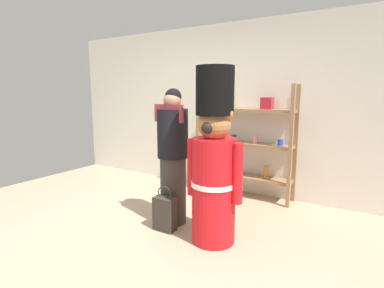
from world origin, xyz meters
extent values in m
plane|color=tan|center=(0.00, 0.00, 0.00)|extent=(6.40, 6.40, 0.00)
cube|color=silver|center=(0.00, 2.20, 1.30)|extent=(6.40, 0.12, 2.60)
cube|color=#93704C|center=(-0.39, 1.83, 0.83)|extent=(0.05, 0.05, 1.67)
cube|color=#93704C|center=(1.05, 1.83, 0.83)|extent=(0.05, 0.05, 1.67)
cube|color=#93704C|center=(-0.39, 2.13, 0.83)|extent=(0.05, 0.05, 1.67)
cube|color=#93704C|center=(1.05, 2.13, 0.83)|extent=(0.05, 0.05, 1.67)
cube|color=#93704C|center=(0.33, 1.98, 0.30)|extent=(1.43, 0.30, 0.04)
cube|color=#93704C|center=(0.33, 1.98, 0.80)|extent=(1.43, 0.30, 0.04)
cube|color=#93704C|center=(0.33, 1.98, 1.30)|extent=(1.43, 0.30, 0.04)
cylinder|color=black|center=(-0.21, 2.02, 0.87)|extent=(0.10, 0.10, 0.11)
cylinder|color=navy|center=(0.15, 2.00, 0.87)|extent=(0.08, 0.08, 0.10)
cylinder|color=pink|center=(0.51, 1.96, 0.87)|extent=(0.07, 0.07, 0.10)
cylinder|color=blue|center=(0.87, 1.98, 0.86)|extent=(0.08, 0.08, 0.09)
cylinder|color=#596B33|center=(-0.03, 2.00, 0.44)|extent=(0.07, 0.07, 0.24)
cylinder|color=#B27226|center=(0.69, 1.96, 0.41)|extent=(0.07, 0.07, 0.19)
cube|color=gold|center=(0.01, 1.98, 1.38)|extent=(0.18, 0.14, 0.11)
cube|color=#B21E2D|center=(0.65, 1.98, 1.40)|extent=(0.16, 0.13, 0.16)
cylinder|color=red|center=(0.63, 0.44, 0.55)|extent=(0.45, 0.45, 1.10)
cylinder|color=white|center=(0.63, 0.44, 0.63)|extent=(0.47, 0.47, 0.05)
sphere|color=#AC7041|center=(0.63, 0.44, 1.24)|extent=(0.33, 0.33, 0.33)
sphere|color=#AC7041|center=(0.49, 0.44, 1.35)|extent=(0.12, 0.12, 0.12)
sphere|color=#AC7041|center=(0.77, 0.44, 1.35)|extent=(0.12, 0.12, 0.12)
cylinder|color=black|center=(0.63, 0.44, 1.57)|extent=(0.38, 0.38, 0.48)
cylinder|color=red|center=(0.38, 0.44, 0.77)|extent=(0.11, 0.11, 0.60)
cylinder|color=red|center=(0.89, 0.44, 0.77)|extent=(0.11, 0.11, 0.60)
sphere|color=black|center=(0.63, 0.29, 1.22)|extent=(0.12, 0.12, 0.12)
cylinder|color=#38332D|center=(0.00, 0.61, 0.40)|extent=(0.30, 0.30, 0.80)
cylinder|color=black|center=(0.00, 0.61, 1.08)|extent=(0.36, 0.36, 0.56)
sphere|color=#A37556|center=(0.00, 0.61, 1.46)|extent=(0.20, 0.20, 0.20)
cube|color=#993338|center=(0.00, 0.54, 1.32)|extent=(0.38, 0.04, 0.20)
sphere|color=black|center=(0.00, 0.63, 1.50)|extent=(0.19, 0.19, 0.19)
cube|color=#332D28|center=(0.05, 0.37, 0.19)|extent=(0.25, 0.14, 0.39)
torus|color=#332D28|center=(0.05, 0.37, 0.43)|extent=(0.19, 0.01, 0.19)
camera|label=1|loc=(2.04, -2.23, 1.55)|focal=28.42mm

